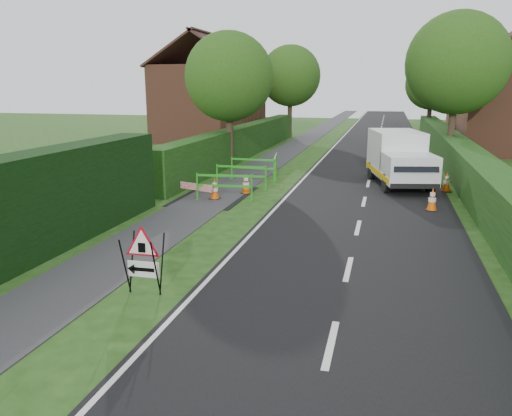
{
  "coord_description": "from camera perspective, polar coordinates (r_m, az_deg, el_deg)",
  "views": [
    {
      "loc": [
        3.18,
        -6.3,
        4.04
      ],
      "look_at": [
        0.23,
        4.92,
        1.2
      ],
      "focal_mm": 35.0,
      "sensor_mm": 36.0,
      "label": 1
    }
  ],
  "objects": [
    {
      "name": "traffic_cone_0",
      "position": [
        17.52,
        19.5,
        0.94
      ],
      "size": [
        0.38,
        0.38,
        0.79
      ],
      "color": "black",
      "rests_on": "ground"
    },
    {
      "name": "ped_barrier_1",
      "position": [
        19.95,
        -1.71,
        3.91
      ],
      "size": [
        2.08,
        0.46,
        1.0
      ],
      "rotation": [
        0.0,
        0.0,
        0.05
      ],
      "color": "#22931A",
      "rests_on": "ground"
    },
    {
      "name": "road_surface",
      "position": [
        41.51,
        13.87,
        7.78
      ],
      "size": [
        6.0,
        90.0,
        0.02
      ],
      "primitive_type": "cube",
      "color": "black",
      "rests_on": "ground"
    },
    {
      "name": "traffic_cone_3",
      "position": [
        18.27,
        -4.75,
        2.2
      ],
      "size": [
        0.38,
        0.38,
        0.79
      ],
      "color": "black",
      "rests_on": "ground"
    },
    {
      "name": "footpath",
      "position": [
        41.96,
        6.27,
        8.16
      ],
      "size": [
        2.0,
        90.0,
        0.02
      ],
      "primitive_type": "cube",
      "color": "#2D2D30",
      "rests_on": "ground"
    },
    {
      "name": "house_east_b",
      "position": [
        49.12,
        25.6,
        11.11
      ],
      "size": [
        7.5,
        7.4,
        7.88
      ],
      "color": "brown",
      "rests_on": "ground"
    },
    {
      "name": "ped_barrier_2",
      "position": [
        21.89,
        -0.29,
        4.8
      ],
      "size": [
        2.07,
        0.41,
        1.0
      ],
      "rotation": [
        0.0,
        0.0,
        -0.03
      ],
      "color": "#22931A",
      "rests_on": "ground"
    },
    {
      "name": "redwhite_plank",
      "position": [
        18.48,
        -6.81,
        1.04
      ],
      "size": [
        1.43,
        0.53,
        0.25
      ],
      "primitive_type": "cube",
      "rotation": [
        0.0,
        0.0,
        -0.34
      ],
      "color": "red",
      "rests_on": "ground"
    },
    {
      "name": "hatchback_car",
      "position": [
        33.61,
        14.51,
        7.39
      ],
      "size": [
        1.67,
        3.42,
        1.13
      ],
      "primitive_type": "imported",
      "rotation": [
        0.0,
        0.0,
        -0.1
      ],
      "color": "silver",
      "rests_on": "ground"
    },
    {
      "name": "triangle_sign",
      "position": [
        10.04,
        -13.03,
        -5.24
      ],
      "size": [
        0.84,
        0.84,
        1.2
      ],
      "rotation": [
        0.0,
        0.0,
        0.03
      ],
      "color": "black",
      "rests_on": "ground"
    },
    {
      "name": "hedge_west_far",
      "position": [
        29.74,
        -1.37,
        5.95
      ],
      "size": [
        1.0,
        24.0,
        1.8
      ],
      "primitive_type": "cube",
      "color": "#14380F",
      "rests_on": "ground"
    },
    {
      "name": "traffic_cone_4",
      "position": [
        19.18,
        -1.15,
        2.79
      ],
      "size": [
        0.38,
        0.38,
        0.79
      ],
      "color": "black",
      "rests_on": "ground"
    },
    {
      "name": "tree_fw",
      "position": [
        41.06,
        3.95,
        14.83
      ],
      "size": [
        4.8,
        4.8,
        7.24
      ],
      "color": "#2D2116",
      "rests_on": "ground"
    },
    {
      "name": "tree_nw",
      "position": [
        25.52,
        -3.1,
        14.73
      ],
      "size": [
        4.4,
        4.4,
        6.7
      ],
      "color": "#2D2116",
      "rests_on": "ground"
    },
    {
      "name": "traffic_cone_2",
      "position": [
        22.55,
        19.84,
        3.63
      ],
      "size": [
        0.38,
        0.38,
        0.79
      ],
      "color": "black",
      "rests_on": "ground"
    },
    {
      "name": "tree_ne",
      "position": [
        28.51,
        22.02,
        15.08
      ],
      "size": [
        5.2,
        5.2,
        7.79
      ],
      "color": "#2D2116",
      "rests_on": "ground"
    },
    {
      "name": "ped_barrier_0",
      "position": [
        17.98,
        -3.66,
        2.8
      ],
      "size": [
        2.09,
        0.57,
        1.0
      ],
      "rotation": [
        0.0,
        0.0,
        0.11
      ],
      "color": "#22931A",
      "rests_on": "ground"
    },
    {
      "name": "ground",
      "position": [
        8.13,
        -10.87,
        -16.28
      ],
      "size": [
        120.0,
        120.0,
        0.0
      ],
      "primitive_type": "plane",
      "color": "#1B4012",
      "rests_on": "ground"
    },
    {
      "name": "ped_barrier_3",
      "position": [
        22.7,
        2.22,
        5.11
      ],
      "size": [
        0.69,
        2.09,
        1.0
      ],
      "rotation": [
        0.0,
        0.0,
        1.74
      ],
      "color": "#22931A",
      "rests_on": "ground"
    },
    {
      "name": "hedge_east",
      "position": [
        22.91,
        22.85,
        2.51
      ],
      "size": [
        1.2,
        50.0,
        1.5
      ],
      "primitive_type": "cube",
      "color": "#14380F",
      "rests_on": "ground"
    },
    {
      "name": "works_van",
      "position": [
        21.67,
        16.05,
        5.6
      ],
      "size": [
        2.89,
        5.1,
        2.2
      ],
      "rotation": [
        0.0,
        0.0,
        0.22
      ],
      "color": "silver",
      "rests_on": "ground"
    },
    {
      "name": "house_west",
      "position": [
        38.64,
        -5.32,
        12.0
      ],
      "size": [
        7.5,
        7.4,
        7.88
      ],
      "color": "brown",
      "rests_on": "ground"
    },
    {
      "name": "tree_fe",
      "position": [
        44.42,
        19.44,
        13.24
      ],
      "size": [
        4.2,
        4.2,
        6.33
      ],
      "color": "#2D2116",
      "rests_on": "ground"
    },
    {
      "name": "traffic_cone_1",
      "position": [
        20.93,
        20.96,
        2.81
      ],
      "size": [
        0.38,
        0.38,
        0.79
      ],
      "color": "black",
      "rests_on": "ground"
    }
  ]
}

